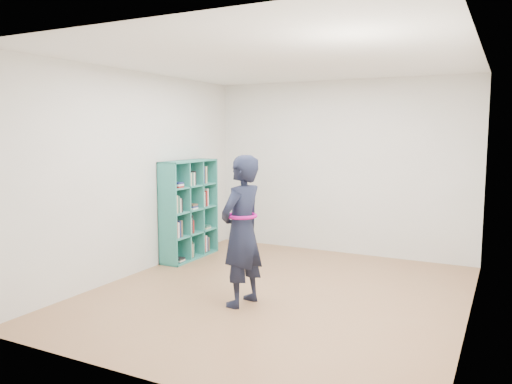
% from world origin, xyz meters
% --- Properties ---
extents(floor, '(4.50, 4.50, 0.00)m').
position_xyz_m(floor, '(0.00, 0.00, 0.00)').
color(floor, '#956643').
rests_on(floor, ground).
extents(ceiling, '(4.50, 4.50, 0.00)m').
position_xyz_m(ceiling, '(0.00, 0.00, 2.60)').
color(ceiling, white).
rests_on(ceiling, wall_back).
extents(wall_left, '(0.02, 4.50, 2.60)m').
position_xyz_m(wall_left, '(-2.00, 0.00, 1.30)').
color(wall_left, beige).
rests_on(wall_left, floor).
extents(wall_right, '(0.02, 4.50, 2.60)m').
position_xyz_m(wall_right, '(2.00, 0.00, 1.30)').
color(wall_right, beige).
rests_on(wall_right, floor).
extents(wall_back, '(4.00, 0.02, 2.60)m').
position_xyz_m(wall_back, '(0.00, 2.25, 1.30)').
color(wall_back, beige).
rests_on(wall_back, floor).
extents(wall_front, '(4.00, 0.02, 2.60)m').
position_xyz_m(wall_front, '(0.00, -2.25, 1.30)').
color(wall_front, beige).
rests_on(wall_front, floor).
extents(bookshelf, '(0.31, 1.07, 1.43)m').
position_xyz_m(bookshelf, '(-1.86, 0.92, 0.70)').
color(bookshelf, '#277C6F').
rests_on(bookshelf, floor).
extents(person, '(0.47, 0.63, 1.60)m').
position_xyz_m(person, '(-0.19, -0.49, 0.80)').
color(person, black).
rests_on(person, floor).
extents(smartphone, '(0.02, 0.10, 0.14)m').
position_xyz_m(smartphone, '(-0.31, -0.37, 0.91)').
color(smartphone, silver).
rests_on(smartphone, person).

